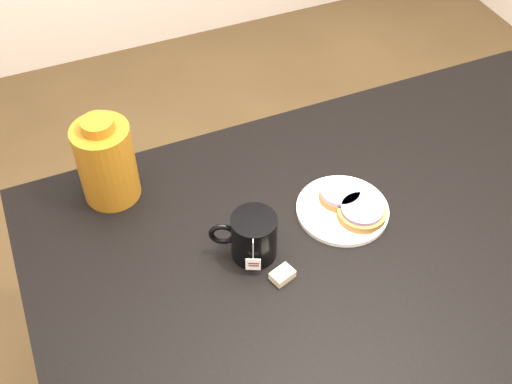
% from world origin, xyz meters
% --- Properties ---
extents(table, '(1.40, 0.90, 0.75)m').
position_xyz_m(table, '(0.00, 0.00, 0.67)').
color(table, black).
rests_on(table, ground_plane).
extents(plate, '(0.20, 0.20, 0.01)m').
position_xyz_m(plate, '(-0.02, 0.10, 0.76)').
color(plate, white).
rests_on(plate, table).
extents(bagel_back, '(0.13, 0.13, 0.03)m').
position_xyz_m(bagel_back, '(-0.02, 0.13, 0.77)').
color(bagel_back, brown).
rests_on(bagel_back, plate).
extents(bagel_front, '(0.15, 0.15, 0.03)m').
position_xyz_m(bagel_front, '(0.00, 0.06, 0.77)').
color(bagel_front, brown).
rests_on(bagel_front, plate).
extents(mug, '(0.15, 0.12, 0.10)m').
position_xyz_m(mug, '(-0.25, 0.07, 0.80)').
color(mug, black).
rests_on(mug, table).
extents(teabag_pouch, '(0.05, 0.04, 0.02)m').
position_xyz_m(teabag_pouch, '(-0.22, -0.01, 0.76)').
color(teabag_pouch, '#C6B793').
rests_on(teabag_pouch, table).
extents(bagel_package, '(0.15, 0.15, 0.21)m').
position_xyz_m(bagel_package, '(-0.47, 0.34, 0.85)').
color(bagel_package, brown).
rests_on(bagel_package, table).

